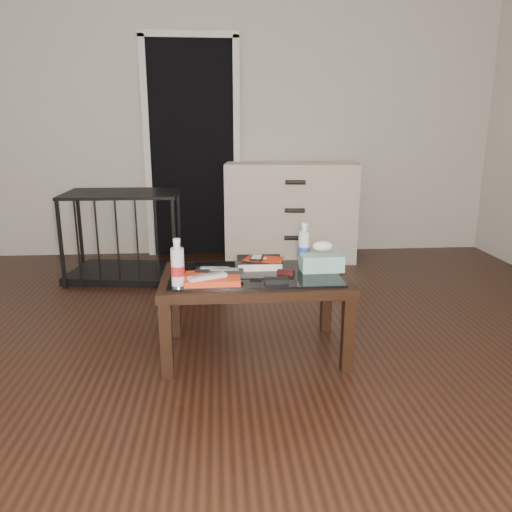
{
  "coord_description": "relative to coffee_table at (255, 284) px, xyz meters",
  "views": [
    {
      "loc": [
        -0.17,
        -2.38,
        1.24
      ],
      "look_at": [
        0.03,
        0.23,
        0.55
      ],
      "focal_mm": 35.0,
      "sensor_mm": 36.0,
      "label": 1
    }
  ],
  "objects": [
    {
      "name": "ground",
      "position": [
        -0.02,
        -0.2,
        -0.4
      ],
      "size": [
        5.0,
        5.0,
        0.0
      ],
      "primitive_type": "plane",
      "color": "black",
      "rests_on": "ground"
    },
    {
      "name": "room_shell",
      "position": [
        -0.02,
        -0.2,
        1.22
      ],
      "size": [
        5.0,
        5.0,
        5.0
      ],
      "color": "beige",
      "rests_on": "ground"
    },
    {
      "name": "doorway",
      "position": [
        -0.42,
        2.27,
        0.63
      ],
      "size": [
        0.9,
        0.08,
        2.07
      ],
      "color": "black",
      "rests_on": "ground"
    },
    {
      "name": "coffee_table",
      "position": [
        0.0,
        0.0,
        0.0
      ],
      "size": [
        1.0,
        0.6,
        0.46
      ],
      "color": "black",
      "rests_on": "ground"
    },
    {
      "name": "dresser",
      "position": [
        0.49,
        2.03,
        0.05
      ],
      "size": [
        1.25,
        0.63,
        0.9
      ],
      "rotation": [
        0.0,
        0.0,
        -0.11
      ],
      "color": "beige",
      "rests_on": "ground"
    },
    {
      "name": "pet_crate",
      "position": [
        -0.97,
        1.52,
        -0.17
      ],
      "size": [
        0.98,
        0.73,
        0.71
      ],
      "rotation": [
        0.0,
        0.0,
        -0.15
      ],
      "color": "black",
      "rests_on": "ground"
    },
    {
      "name": "magazines",
      "position": [
        -0.23,
        -0.13,
        0.08
      ],
      "size": [
        0.28,
        0.21,
        0.03
      ],
      "primitive_type": "cube",
      "rotation": [
        0.0,
        0.0,
        0.01
      ],
      "color": "red",
      "rests_on": "coffee_table"
    },
    {
      "name": "remote_silver",
      "position": [
        -0.25,
        -0.17,
        0.11
      ],
      "size": [
        0.2,
        0.13,
        0.02
      ],
      "primitive_type": "cube",
      "rotation": [
        0.0,
        0.0,
        0.42
      ],
      "color": "#BCBBC0",
      "rests_on": "magazines"
    },
    {
      "name": "remote_black_front",
      "position": [
        -0.16,
        -0.09,
        0.11
      ],
      "size": [
        0.2,
        0.05,
        0.02
      ],
      "primitive_type": "cube",
      "rotation": [
        0.0,
        0.0,
        -0.0
      ],
      "color": "black",
      "rests_on": "magazines"
    },
    {
      "name": "remote_black_back",
      "position": [
        -0.21,
        -0.05,
        0.11
      ],
      "size": [
        0.2,
        0.07,
        0.02
      ],
      "primitive_type": "cube",
      "rotation": [
        0.0,
        0.0,
        -0.12
      ],
      "color": "black",
      "rests_on": "magazines"
    },
    {
      "name": "textbook",
      "position": [
        0.04,
        0.13,
        0.09
      ],
      "size": [
        0.25,
        0.2,
        0.05
      ],
      "primitive_type": "cube",
      "rotation": [
        0.0,
        0.0,
        -0.02
      ],
      "color": "black",
      "rests_on": "coffee_table"
    },
    {
      "name": "dvd_mailers",
      "position": [
        0.05,
        0.12,
        0.11
      ],
      "size": [
        0.23,
        0.2,
        0.01
      ],
      "primitive_type": "cube",
      "rotation": [
        0.0,
        0.0,
        -0.43
      ],
      "color": "#AE230B",
      "rests_on": "textbook"
    },
    {
      "name": "ipod",
      "position": [
        0.02,
        0.09,
        0.12
      ],
      "size": [
        0.09,
        0.12,
        0.02
      ],
      "primitive_type": "cube",
      "rotation": [
        0.0,
        0.0,
        -0.22
      ],
      "color": "black",
      "rests_on": "dvd_mailers"
    },
    {
      "name": "flip_phone",
      "position": [
        0.17,
        -0.03,
        0.08
      ],
      "size": [
        0.1,
        0.07,
        0.02
      ],
      "primitive_type": "cube",
      "rotation": [
        0.0,
        0.0,
        -0.32
      ],
      "color": "black",
      "rests_on": "coffee_table"
    },
    {
      "name": "wallet",
      "position": [
        0.1,
        -0.17,
        0.07
      ],
      "size": [
        0.12,
        0.07,
        0.02
      ],
      "primitive_type": "cube",
      "rotation": [
        0.0,
        0.0,
        -0.03
      ],
      "color": "black",
      "rests_on": "coffee_table"
    },
    {
      "name": "water_bottle_left",
      "position": [
        -0.4,
        -0.18,
        0.18
      ],
      "size": [
        0.08,
        0.08,
        0.24
      ],
      "primitive_type": "cylinder",
      "rotation": [
        0.0,
        0.0,
        -0.18
      ],
      "color": "silver",
      "rests_on": "coffee_table"
    },
    {
      "name": "water_bottle_right",
      "position": [
        0.3,
        0.17,
        0.18
      ],
      "size": [
        0.08,
        0.08,
        0.24
      ],
      "primitive_type": "cylinder",
      "rotation": [
        0.0,
        0.0,
        -0.19
      ],
      "color": "silver",
      "rests_on": "coffee_table"
    },
    {
      "name": "tissue_box",
      "position": [
        0.37,
        0.02,
        0.11
      ],
      "size": [
        0.23,
        0.13,
        0.09
      ],
      "primitive_type": "cube",
      "rotation": [
        0.0,
        0.0,
        0.03
      ],
      "color": "#227D70",
      "rests_on": "coffee_table"
    }
  ]
}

